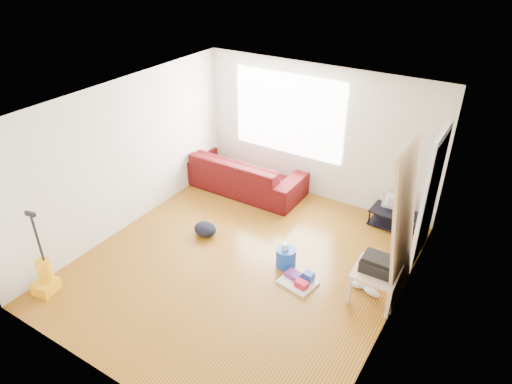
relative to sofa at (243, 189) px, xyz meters
The scene contains 13 objects.
room 2.57m from the sofa, 53.34° to the right, with size 4.51×5.01×2.51m.
sofa is the anchor object (origin of this frame).
tv_stand 2.93m from the sofa, ahead, with size 0.81×0.49×0.30m.
tv 2.96m from the sofa, ahead, with size 0.52×0.07×0.30m, color black.
side_table 3.62m from the sofa, 26.49° to the right, with size 0.61×0.61×0.48m.
printer 3.64m from the sofa, 26.49° to the right, with size 0.43×0.33×0.23m.
bucket 2.47m from the sofa, 41.32° to the right, with size 0.31×0.31×0.31m, color #1343B2.
toilet_paper 2.46m from the sofa, 41.58° to the right, with size 0.11×0.11×0.10m, color white.
cleaning_tray 2.91m from the sofa, 40.41° to the right, with size 0.56×0.47×0.18m.
backpack 1.67m from the sofa, 78.65° to the right, with size 0.41×0.32×0.22m, color black.
sneakers 3.45m from the sofa, 26.40° to the right, with size 0.47×0.24×0.11m.
vacuum 3.97m from the sofa, 100.65° to the right, with size 0.33×0.36×1.29m.
door_panel 3.66m from the sofa, 21.75° to the right, with size 0.04×0.89×2.21m, color tan.
Camera 1 is at (3.08, -4.54, 4.45)m, focal length 32.00 mm.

